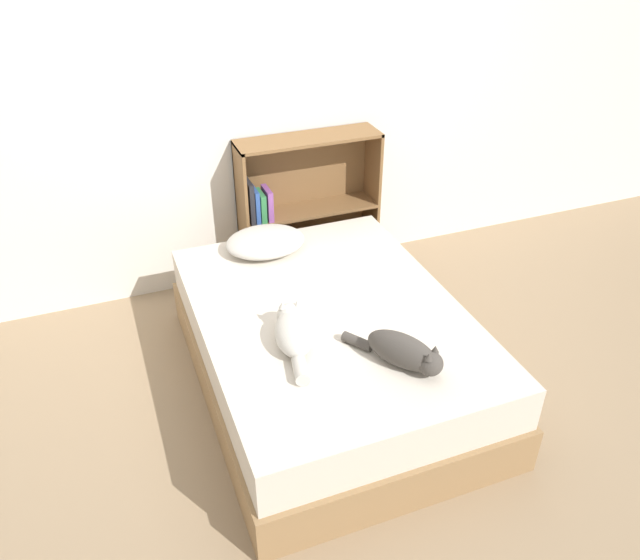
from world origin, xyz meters
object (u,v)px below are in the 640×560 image
at_px(cat_light, 293,331).
at_px(bookshelf, 302,206).
at_px(bed, 329,348).
at_px(pillow, 265,242).
at_px(cat_dark, 404,352).

height_order(cat_light, bookshelf, bookshelf).
xyz_separation_m(bed, pillow, (-0.13, 0.70, 0.31)).
distance_m(pillow, bookshelf, 0.59).
relative_size(pillow, cat_dark, 1.04).
xyz_separation_m(cat_light, cat_dark, (0.41, -0.33, 0.01)).
bearing_deg(bookshelf, cat_dark, -93.84).
height_order(pillow, cat_dark, cat_dark).
bearing_deg(cat_light, cat_dark, -117.76).
relative_size(cat_light, cat_dark, 1.10).
height_order(bed, bookshelf, bookshelf).
distance_m(pillow, cat_light, 0.89).
xyz_separation_m(bed, cat_light, (-0.26, -0.18, 0.31)).
xyz_separation_m(cat_light, bookshelf, (0.52, 1.33, -0.04)).
relative_size(bed, pillow, 3.91).
xyz_separation_m(cat_dark, bookshelf, (0.11, 1.66, -0.06)).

